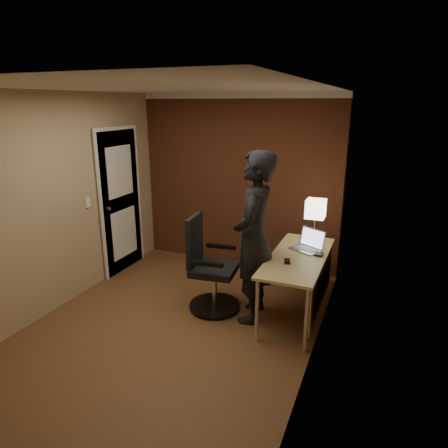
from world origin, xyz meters
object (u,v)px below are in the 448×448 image
Objects in this scene: wallet at (319,254)px; person at (254,238)px; laptop at (309,244)px; office_chair at (209,270)px; desk_lamp at (316,209)px; desk at (304,267)px; mouse at (287,261)px.

person reaches higher than wallet.
office_chair reaches higher than laptop.
person is at bearing -124.90° from desk_lamp.
office_chair is (-1.07, -0.76, -0.65)m from desk_lamp.
wallet is 0.10× the size of office_chair.
wallet reaches higher than desk.
person is (-0.38, 0.01, 0.21)m from mouse.
person is at bearing -136.03° from laptop.
desk_lamp is at bearing 63.37° from mouse.
desk is 1.10m from office_chair.
desk is at bearing -140.84° from wallet.
office_chair reaches higher than desk.
office_chair is 0.58× the size of person.
mouse is 0.44m from person.
laptop reaches higher than mouse.
person reaches higher than desk_lamp.
desk is 0.33m from laptop.
mouse is 0.91× the size of wallet.
office_chair is (-1.20, -0.35, -0.25)m from wallet.
desk is 0.75m from desk_lamp.
laptop is (-0.01, -0.26, -0.35)m from desk_lamp.
laptop is 3.75× the size of wallet.
desk_lamp is (0.00, 0.52, 0.55)m from desk.
desk_lamp is 0.59m from wallet.
laptop is at bearing -92.18° from desk_lamp.
mouse is at bearing -0.23° from office_chair.
mouse is at bearing -100.44° from desk_lamp.
desk_lamp is 0.28× the size of person.
wallet is at bearing 39.16° from desk.
mouse is at bearing -104.45° from laptop.
office_chair is at bearing -95.83° from person.
desk is at bearing -88.20° from laptop.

